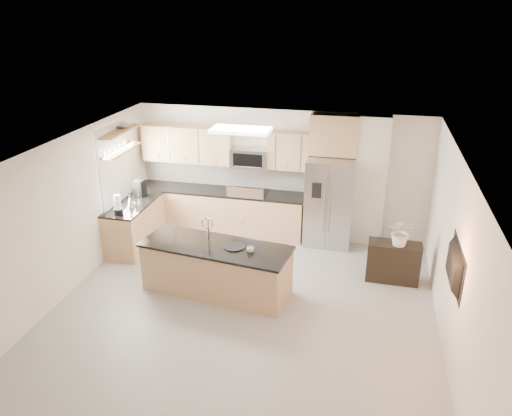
% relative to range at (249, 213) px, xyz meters
% --- Properties ---
extents(floor, '(6.50, 6.50, 0.00)m').
position_rel_range_xyz_m(floor, '(0.60, -2.92, -0.47)').
color(floor, gray).
rests_on(floor, ground).
extents(ceiling, '(6.00, 6.50, 0.02)m').
position_rel_range_xyz_m(ceiling, '(0.60, -2.92, 2.13)').
color(ceiling, white).
rests_on(ceiling, wall_back).
extents(wall_back, '(6.00, 0.02, 2.60)m').
position_rel_range_xyz_m(wall_back, '(0.60, 0.33, 0.83)').
color(wall_back, white).
rests_on(wall_back, floor).
extents(wall_front, '(6.00, 0.02, 2.60)m').
position_rel_range_xyz_m(wall_front, '(0.60, -6.17, 0.83)').
color(wall_front, white).
rests_on(wall_front, floor).
extents(wall_left, '(0.02, 6.50, 2.60)m').
position_rel_range_xyz_m(wall_left, '(-2.40, -2.92, 0.83)').
color(wall_left, white).
rests_on(wall_left, floor).
extents(wall_right, '(0.02, 6.50, 2.60)m').
position_rel_range_xyz_m(wall_right, '(3.60, -2.92, 0.83)').
color(wall_right, white).
rests_on(wall_right, floor).
extents(back_counter, '(3.55, 0.66, 1.44)m').
position_rel_range_xyz_m(back_counter, '(-0.63, 0.01, -0.00)').
color(back_counter, tan).
rests_on(back_counter, floor).
extents(left_counter, '(0.66, 1.50, 0.92)m').
position_rel_range_xyz_m(left_counter, '(-2.07, -1.07, -0.01)').
color(left_counter, tan).
rests_on(left_counter, floor).
extents(range, '(0.76, 0.64, 1.14)m').
position_rel_range_xyz_m(range, '(0.00, 0.00, 0.00)').
color(range, black).
rests_on(range, floor).
extents(upper_cabinets, '(3.50, 0.33, 0.75)m').
position_rel_range_xyz_m(upper_cabinets, '(-0.70, 0.16, 1.35)').
color(upper_cabinets, tan).
rests_on(upper_cabinets, wall_back).
extents(microwave, '(0.76, 0.40, 0.40)m').
position_rel_range_xyz_m(microwave, '(0.00, 0.12, 1.16)').
color(microwave, '#A6A6A8').
rests_on(microwave, upper_cabinets).
extents(refrigerator, '(0.92, 0.78, 1.78)m').
position_rel_range_xyz_m(refrigerator, '(1.66, -0.05, 0.42)').
color(refrigerator, '#A6A6A8').
rests_on(refrigerator, floor).
extents(partition_column, '(0.60, 0.30, 2.60)m').
position_rel_range_xyz_m(partition_column, '(2.42, 0.18, 0.83)').
color(partition_column, silver).
rests_on(partition_column, floor).
extents(window, '(0.04, 1.15, 1.65)m').
position_rel_range_xyz_m(window, '(-2.38, -1.07, 1.18)').
color(window, white).
rests_on(window, wall_left).
extents(shelf_lower, '(0.30, 1.20, 0.04)m').
position_rel_range_xyz_m(shelf_lower, '(-2.25, -0.97, 1.48)').
color(shelf_lower, '#94583B').
rests_on(shelf_lower, wall_left).
extents(shelf_upper, '(0.30, 1.20, 0.04)m').
position_rel_range_xyz_m(shelf_upper, '(-2.25, -0.97, 1.85)').
color(shelf_upper, '#94583B').
rests_on(shelf_upper, wall_left).
extents(ceiling_fixture, '(1.00, 0.50, 0.06)m').
position_rel_range_xyz_m(ceiling_fixture, '(0.20, -1.32, 2.09)').
color(ceiling_fixture, white).
rests_on(ceiling_fixture, ceiling).
extents(island, '(2.59, 1.23, 1.29)m').
position_rel_range_xyz_m(island, '(0.02, -2.33, -0.04)').
color(island, tan).
rests_on(island, floor).
extents(credenza, '(0.91, 0.40, 0.72)m').
position_rel_range_xyz_m(credenza, '(2.92, -1.30, -0.11)').
color(credenza, black).
rests_on(credenza, floor).
extents(cup, '(0.15, 0.15, 0.09)m').
position_rel_range_xyz_m(cup, '(0.63, -2.43, 0.43)').
color(cup, white).
rests_on(cup, island).
extents(platter, '(0.44, 0.44, 0.02)m').
position_rel_range_xyz_m(platter, '(0.34, -2.33, 0.40)').
color(platter, black).
rests_on(platter, island).
extents(blender, '(0.17, 0.17, 0.38)m').
position_rel_range_xyz_m(blender, '(-2.08, -1.63, 0.61)').
color(blender, black).
rests_on(blender, left_counter).
extents(kettle, '(0.18, 0.18, 0.23)m').
position_rel_range_xyz_m(kettle, '(-2.03, -1.25, 0.55)').
color(kettle, '#A6A6A8').
rests_on(kettle, left_counter).
extents(coffee_maker, '(0.19, 0.23, 0.33)m').
position_rel_range_xyz_m(coffee_maker, '(-2.09, -0.66, 0.60)').
color(coffee_maker, black).
rests_on(coffee_maker, left_counter).
extents(bowl, '(0.41, 0.41, 0.09)m').
position_rel_range_xyz_m(bowl, '(-2.25, -0.77, 1.91)').
color(bowl, '#A6A6A8').
rests_on(bowl, shelf_upper).
extents(flower_vase, '(0.71, 0.63, 0.74)m').
position_rel_range_xyz_m(flower_vase, '(3.00, -1.35, 0.62)').
color(flower_vase, white).
rests_on(flower_vase, credenza).
extents(television, '(0.14, 1.08, 0.62)m').
position_rel_range_xyz_m(television, '(3.51, -3.12, 0.88)').
color(television, black).
rests_on(television, wall_right).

